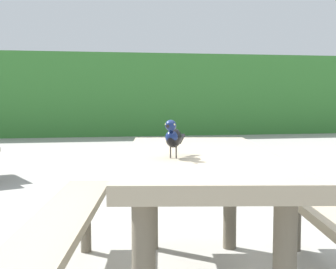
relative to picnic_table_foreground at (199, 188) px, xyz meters
name	(u,v)px	position (x,y,z in m)	size (l,w,h in m)	color
hedge_wall	(103,95)	(-0.02, 10.77, 0.51)	(28.00, 2.34, 2.13)	#387A33
picnic_table_foreground	(199,188)	(0.00, 0.00, 0.00)	(1.94, 1.97, 0.74)	gray
bird_grackle	(173,137)	(-0.18, -0.19, 0.29)	(0.15, 0.27, 0.18)	black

